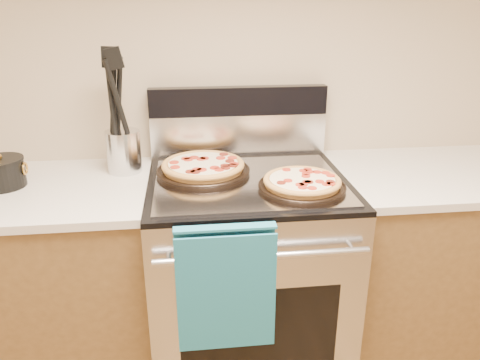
{
  "coord_description": "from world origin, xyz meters",
  "views": [
    {
      "loc": [
        -0.22,
        -0.01,
        1.57
      ],
      "look_at": [
        -0.04,
        1.55,
        0.96
      ],
      "focal_mm": 35.0,
      "sensor_mm": 36.0,
      "label": 1
    }
  ],
  "objects": [
    {
      "name": "countertop_right",
      "position": [
        0.88,
        1.68,
        0.9
      ],
      "size": [
        1.02,
        0.64,
        0.03
      ],
      "primitive_type": "cube",
      "color": "beige",
      "rests_on": "cabinet_right"
    },
    {
      "name": "saucepan",
      "position": [
        -0.92,
        1.71,
        0.96
      ],
      "size": [
        0.16,
        0.16,
        0.1
      ],
      "primitive_type": "cylinder",
      "rotation": [
        0.0,
        0.0,
        -0.01
      ],
      "color": "black",
      "rests_on": "countertop_left"
    },
    {
      "name": "cabinet_left",
      "position": [
        -0.88,
        1.68,
        0.44
      ],
      "size": [
        1.0,
        0.62,
        0.88
      ],
      "primitive_type": "cube",
      "color": "brown",
      "rests_on": "ground"
    },
    {
      "name": "pepperoni_pizza_back",
      "position": [
        -0.17,
        1.72,
        0.95
      ],
      "size": [
        0.39,
        0.39,
        0.05
      ],
      "primitive_type": null,
      "rotation": [
        0.0,
        0.0,
        -0.09
      ],
      "color": "#A67233",
      "rests_on": "foil_sheet"
    },
    {
      "name": "backsplash_upper",
      "position": [
        0.0,
        1.96,
        1.16
      ],
      "size": [
        0.76,
        0.06,
        0.12
      ],
      "primitive_type": "cube",
      "color": "black",
      "rests_on": "backsplash_lower"
    },
    {
      "name": "countertop_left",
      "position": [
        -0.88,
        1.68,
        0.9
      ],
      "size": [
        1.02,
        0.64,
        0.03
      ],
      "primitive_type": "cube",
      "color": "beige",
      "rests_on": "cabinet_left"
    },
    {
      "name": "cooktop",
      "position": [
        0.0,
        1.65,
        0.91
      ],
      "size": [
        0.76,
        0.68,
        0.02
      ],
      "primitive_type": "cube",
      "color": "black",
      "rests_on": "range_body"
    },
    {
      "name": "range_body",
      "position": [
        0.0,
        1.65,
        0.45
      ],
      "size": [
        0.76,
        0.68,
        0.9
      ],
      "primitive_type": "cube",
      "color": "#B7B7BC",
      "rests_on": "ground"
    },
    {
      "name": "oven_window",
      "position": [
        0.0,
        1.31,
        0.45
      ],
      "size": [
        0.56,
        0.01,
        0.4
      ],
      "primitive_type": "cube",
      "color": "black",
      "rests_on": "range_body"
    },
    {
      "name": "backsplash_lower",
      "position": [
        0.0,
        1.96,
        1.01
      ],
      "size": [
        0.76,
        0.06,
        0.18
      ],
      "primitive_type": "cube",
      "color": "silver",
      "rests_on": "cooktop"
    },
    {
      "name": "foil_sheet",
      "position": [
        0.0,
        1.62,
        0.92
      ],
      "size": [
        0.7,
        0.55,
        0.01
      ],
      "primitive_type": "cube",
      "color": "gray",
      "rests_on": "cooktop"
    },
    {
      "name": "pepperoni_pizza_front",
      "position": [
        0.18,
        1.52,
        0.95
      ],
      "size": [
        0.37,
        0.37,
        0.04
      ],
      "primitive_type": null,
      "rotation": [
        0.0,
        0.0,
        -0.19
      ],
      "color": "#A67233",
      "rests_on": "foil_sheet"
    },
    {
      "name": "dish_towel",
      "position": [
        -0.12,
        1.27,
        0.7
      ],
      "size": [
        0.32,
        0.05,
        0.42
      ],
      "primitive_type": null,
      "color": "#1B708A",
      "rests_on": "oven_handle"
    },
    {
      "name": "oven_handle",
      "position": [
        0.0,
        1.27,
        0.8
      ],
      "size": [
        0.7,
        0.03,
        0.03
      ],
      "primitive_type": "cylinder",
      "rotation": [
        0.0,
        1.57,
        0.0
      ],
      "color": "silver",
      "rests_on": "range_body"
    },
    {
      "name": "utensil_crock",
      "position": [
        -0.48,
        1.83,
        0.99
      ],
      "size": [
        0.16,
        0.16,
        0.17
      ],
      "primitive_type": "cylinder",
      "rotation": [
        0.0,
        0.0,
        0.21
      ],
      "color": "silver",
      "rests_on": "countertop_left"
    },
    {
      "name": "wall_back",
      "position": [
        0.0,
        2.0,
        1.35
      ],
      "size": [
        4.0,
        0.0,
        4.0
      ],
      "primitive_type": "plane",
      "rotation": [
        1.57,
        0.0,
        0.0
      ],
      "color": "#C5AF8E",
      "rests_on": "ground"
    },
    {
      "name": "cabinet_right",
      "position": [
        0.88,
        1.68,
        0.44
      ],
      "size": [
        1.0,
        0.62,
        0.88
      ],
      "primitive_type": "cube",
      "color": "brown",
      "rests_on": "ground"
    }
  ]
}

